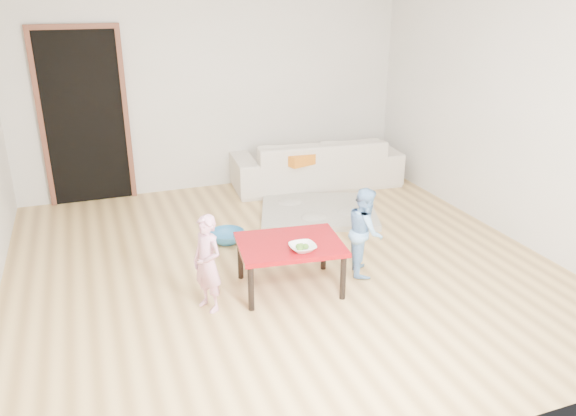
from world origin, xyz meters
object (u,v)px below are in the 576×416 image
sofa (316,162)px  child_pink (207,264)px  child_blue (365,231)px  red_table (290,265)px  bowl (303,248)px  basin (227,237)px

sofa → child_pink: size_ratio=2.68×
child_blue → sofa: bearing=7.3°
red_table → child_blue: 0.78m
child_pink → sofa: bearing=114.4°
red_table → bowl: 0.31m
bowl → child_pink: (-0.78, 0.10, -0.06)m
child_pink → child_blue: 1.50m
child_pink → basin: (0.46, 1.22, -0.35)m
sofa → basin: 2.12m
red_table → child_pink: bearing=-173.4°
red_table → child_blue: child_blue is taller
basin → bowl: bearing=-76.3°
sofa → basin: size_ratio=5.93×
red_table → bowl: (0.04, -0.19, 0.25)m
red_table → bowl: bowl is taller
bowl → child_blue: (0.71, 0.24, -0.06)m
child_pink → child_blue: (1.49, 0.14, 0.00)m
child_pink → basin: child_pink is taller
red_table → sofa: bearing=62.6°
red_table → child_blue: (0.75, 0.05, 0.19)m
sofa → red_table: size_ratio=2.49×
sofa → bowl: size_ratio=9.99×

